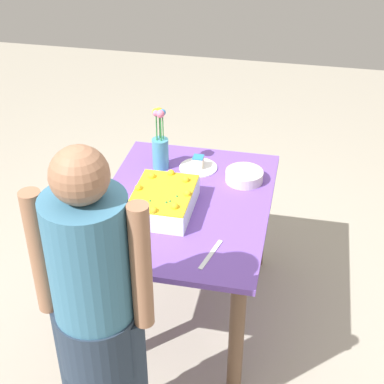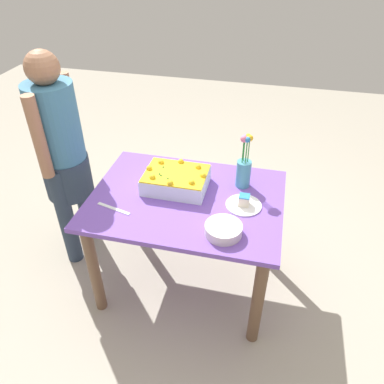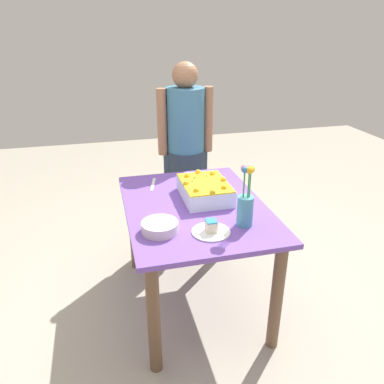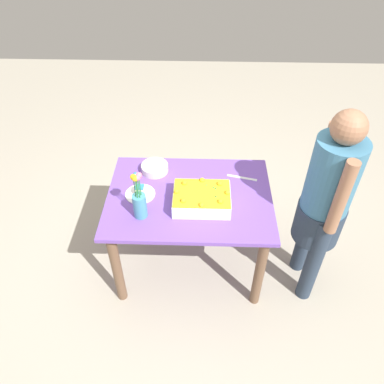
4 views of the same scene
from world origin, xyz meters
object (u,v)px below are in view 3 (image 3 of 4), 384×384
at_px(cake_knife, 153,184).
at_px(flower_vase, 245,204).
at_px(fruit_bowl, 160,227).
at_px(person_standing, 186,144).
at_px(serving_plate_with_slice, 211,229).
at_px(sheet_cake, 205,190).

xyz_separation_m(cake_knife, flower_vase, (0.68, 0.40, 0.13)).
xyz_separation_m(flower_vase, fruit_bowl, (-0.04, -0.46, -0.10)).
relative_size(cake_knife, fruit_bowl, 1.11).
relative_size(fruit_bowl, person_standing, 0.13).
height_order(cake_knife, person_standing, person_standing).
xyz_separation_m(serving_plate_with_slice, fruit_bowl, (-0.08, -0.26, 0.01)).
height_order(sheet_cake, flower_vase, flower_vase).
bearing_deg(fruit_bowl, serving_plate_with_slice, 73.83).
xyz_separation_m(cake_knife, person_standing, (-0.49, 0.35, 0.12)).
xyz_separation_m(sheet_cake, cake_knife, (-0.29, -0.29, -0.05)).
bearing_deg(cake_knife, serving_plate_with_slice, 29.66).
bearing_deg(person_standing, flower_vase, 2.66).
bearing_deg(person_standing, sheet_cake, -4.36).
bearing_deg(flower_vase, sheet_cake, -163.78).
distance_m(serving_plate_with_slice, flower_vase, 0.23).
bearing_deg(person_standing, fruit_bowl, -19.77).
xyz_separation_m(serving_plate_with_slice, flower_vase, (-0.03, 0.20, 0.11)).
relative_size(serving_plate_with_slice, person_standing, 0.14).
bearing_deg(person_standing, cake_knife, -35.21).
bearing_deg(serving_plate_with_slice, sheet_cake, 168.20).
bearing_deg(cake_knife, flower_vase, 44.62).
relative_size(sheet_cake, person_standing, 0.25).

